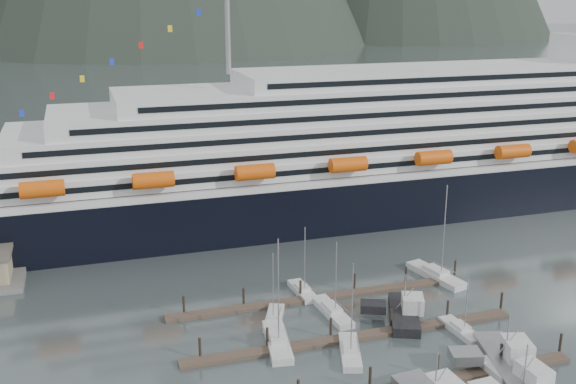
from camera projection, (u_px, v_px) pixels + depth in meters
name	position (u px, v px, depth m)	size (l,w,h in m)	color
ground	(397.00, 344.00, 90.68)	(1600.00, 1600.00, 0.00)	#465152
cruise_ship	(411.00, 152.00, 146.12)	(210.00, 30.40, 50.30)	black
dock_mid	(354.00, 336.00, 91.96)	(48.18, 2.28, 3.20)	#47382D
dock_far	(321.00, 297.00, 103.84)	(48.18, 2.28, 3.20)	#47382D
sailboat_a	(274.00, 318.00, 96.88)	(5.11, 8.01, 11.08)	#B5B5B5
sailboat_b	(277.00, 342.00, 90.13)	(4.40, 11.14, 16.14)	#B5B5B5
sailboat_c	(350.00, 352.00, 87.70)	(5.11, 9.32, 13.68)	#B5B5B5
sailboat_d	(332.00, 312.00, 98.75)	(3.15, 10.46, 12.17)	#B5B5B5
sailboat_f	(303.00, 291.00, 105.55)	(2.68, 8.05, 11.73)	#B5B5B5
sailboat_g	(436.00, 275.00, 111.31)	(5.47, 12.21, 16.86)	#B5B5B5
sailboat_h	(461.00, 330.00, 93.43)	(2.84, 7.91, 9.77)	#B5B5B5
trawler_d	(504.00, 361.00, 84.58)	(10.87, 14.09, 8.09)	#96999B
trawler_e	(403.00, 313.00, 97.32)	(10.32, 12.32, 7.66)	black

